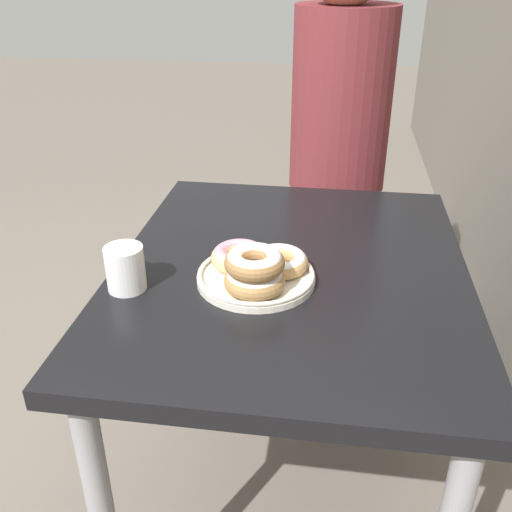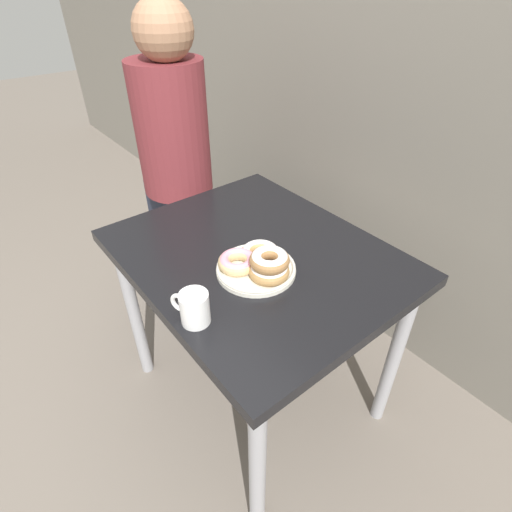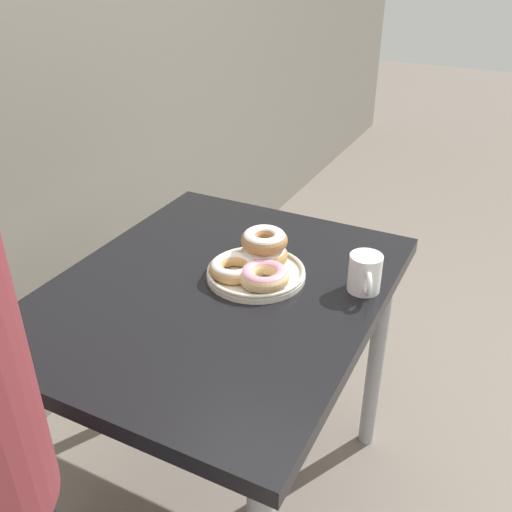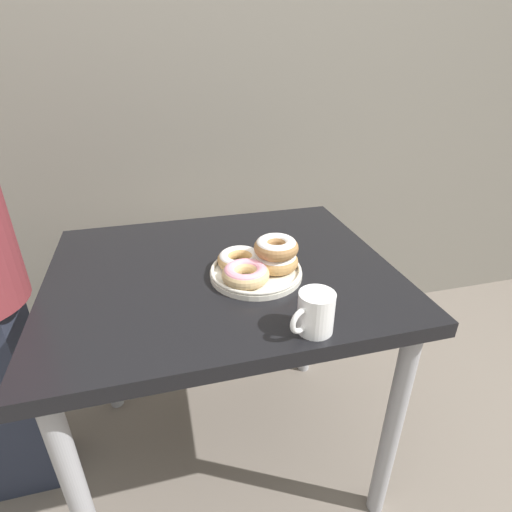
% 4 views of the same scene
% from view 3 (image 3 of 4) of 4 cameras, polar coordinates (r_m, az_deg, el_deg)
% --- Properties ---
extents(dining_table, '(0.93, 0.76, 0.76)m').
position_cam_3_polar(dining_table, '(1.44, -3.85, -6.28)').
color(dining_table, black).
rests_on(dining_table, ground_plane).
extents(donut_plate, '(0.26, 0.25, 0.10)m').
position_cam_3_polar(donut_plate, '(1.41, 0.08, -0.65)').
color(donut_plate, silver).
rests_on(donut_plate, dining_table).
extents(coffee_mug, '(0.11, 0.08, 0.09)m').
position_cam_3_polar(coffee_mug, '(1.37, 10.85, -1.70)').
color(coffee_mug, white).
rests_on(coffee_mug, dining_table).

